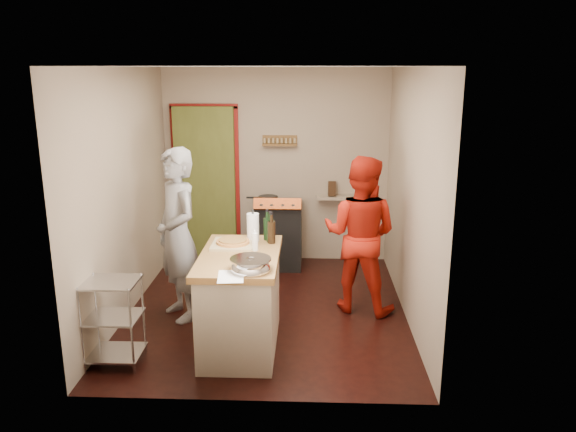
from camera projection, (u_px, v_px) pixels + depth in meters
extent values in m
plane|color=black|center=(267.00, 310.00, 6.20)|extent=(3.50, 3.50, 0.00)
cube|color=gray|center=(276.00, 166.00, 7.55)|extent=(3.00, 0.04, 2.60)
cube|color=#565B23|center=(208.00, 183.00, 7.70)|extent=(0.80, 0.40, 2.10)
cube|color=maroon|center=(176.00, 184.00, 7.65)|extent=(0.06, 0.06, 2.10)
cube|color=maroon|center=(237.00, 185.00, 7.62)|extent=(0.06, 0.06, 2.10)
cube|color=maroon|center=(204.00, 106.00, 7.36)|extent=(0.90, 0.06, 0.06)
cube|color=brown|center=(280.00, 145.00, 7.42)|extent=(0.46, 0.09, 0.03)
cube|color=brown|center=(280.00, 140.00, 7.45)|extent=(0.46, 0.02, 0.12)
cube|color=olive|center=(280.00, 141.00, 7.41)|extent=(0.42, 0.04, 0.07)
cube|color=gray|center=(347.00, 198.00, 7.52)|extent=(0.80, 0.18, 0.04)
cube|color=black|center=(332.00, 189.00, 7.50)|extent=(0.10, 0.14, 0.22)
cube|color=gray|center=(125.00, 194.00, 5.92)|extent=(0.04, 3.50, 2.60)
cube|color=gray|center=(411.00, 196.00, 5.80)|extent=(0.04, 3.50, 2.60)
cube|color=white|center=(265.00, 65.00, 5.53)|extent=(3.00, 3.50, 0.02)
cube|color=black|center=(279.00, 237.00, 7.47)|extent=(0.60, 0.55, 0.80)
cube|color=black|center=(279.00, 206.00, 7.36)|extent=(0.60, 0.55, 0.06)
cube|color=#933B15|center=(278.00, 204.00, 7.07)|extent=(0.60, 0.15, 0.17)
cylinder|color=black|center=(268.00, 198.00, 7.47)|extent=(0.26, 0.26, 0.05)
cylinder|color=silver|center=(81.00, 331.00, 4.82)|extent=(0.02, 0.02, 0.80)
cylinder|color=silver|center=(131.00, 332.00, 4.80)|extent=(0.02, 0.02, 0.80)
cylinder|color=silver|center=(96.00, 313.00, 5.17)|extent=(0.02, 0.02, 0.80)
cylinder|color=silver|center=(144.00, 314.00, 5.15)|extent=(0.02, 0.02, 0.80)
cube|color=silver|center=(116.00, 353.00, 5.06)|extent=(0.48, 0.40, 0.02)
cube|color=silver|center=(113.00, 317.00, 4.97)|extent=(0.48, 0.40, 0.02)
cube|color=silver|center=(110.00, 282.00, 4.89)|extent=(0.48, 0.40, 0.02)
cube|color=beige|center=(241.00, 304.00, 5.29)|extent=(0.66, 1.17, 0.87)
cube|color=#A47A3E|center=(239.00, 257.00, 5.17)|extent=(0.73, 1.23, 0.06)
cube|color=tan|center=(233.00, 244.00, 5.42)|extent=(0.40, 0.40, 0.02)
cylinder|color=#C88D3E|center=(233.00, 242.00, 5.41)|extent=(0.32, 0.32, 0.02)
ellipsoid|color=silver|center=(251.00, 265.00, 4.73)|extent=(0.35, 0.35, 0.11)
cylinder|color=white|center=(253.00, 227.00, 5.52)|extent=(0.12, 0.12, 0.28)
cylinder|color=silver|center=(255.00, 242.00, 5.25)|extent=(0.06, 0.06, 0.17)
cube|color=white|center=(231.00, 277.00, 4.61)|extent=(0.24, 0.32, 0.00)
cylinder|color=black|center=(267.00, 225.00, 5.56)|extent=(0.08, 0.08, 0.31)
cylinder|color=black|center=(271.00, 228.00, 5.45)|extent=(0.08, 0.08, 0.31)
cylinder|color=black|center=(270.00, 227.00, 5.49)|extent=(0.08, 0.08, 0.31)
imported|color=#AEAEB3|center=(178.00, 235.00, 5.81)|extent=(0.74, 0.79, 1.82)
imported|color=#AC190B|center=(360.00, 235.00, 6.02)|extent=(1.00, 0.90, 1.71)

